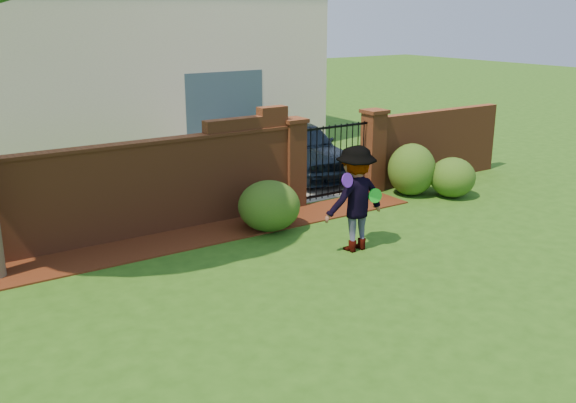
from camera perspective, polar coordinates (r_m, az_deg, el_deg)
ground at (r=9.23m, az=1.95°, el=-8.93°), size 80.00×80.00×0.01m
mulch_bed at (r=11.53m, az=-11.66°, el=-3.82°), size 11.10×1.08×0.03m
brick_wall at (r=11.54m, az=-18.04°, el=0.47°), size 8.70×0.31×2.16m
brick_wall_return at (r=16.03m, az=13.03°, el=4.94°), size 4.00×0.25×1.70m
pillar_left at (r=13.33m, az=0.43°, el=3.52°), size 0.50×0.50×1.88m
pillar_right at (r=14.64m, az=7.61°, el=4.57°), size 0.50×0.50×1.88m
iron_gate at (r=13.98m, az=4.18°, el=3.67°), size 1.78×0.03×1.60m
driveway at (r=17.42m, az=-3.93°, el=3.40°), size 3.20×8.00×0.01m
house at (r=19.67m, az=-16.66°, el=13.56°), size 12.40×6.40×6.30m
car at (r=15.90m, az=1.21°, el=4.69°), size 1.97×4.19×1.39m
shrub_left at (r=11.95m, az=-1.70°, el=-0.40°), size 1.17×1.17×0.96m
shrub_middle at (r=14.54m, az=10.99°, el=2.82°), size 1.06×1.06×1.17m
shrub_right at (r=14.61m, az=14.49°, el=2.10°), size 1.00×1.00×0.89m
man at (r=10.89m, az=6.12°, el=0.21°), size 1.19×0.68×1.83m
frisbee_purple at (r=10.50m, az=5.33°, el=1.90°), size 0.25×0.10×0.24m
frisbee_green at (r=10.90m, az=7.79°, el=0.52°), size 0.26×0.11×0.25m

